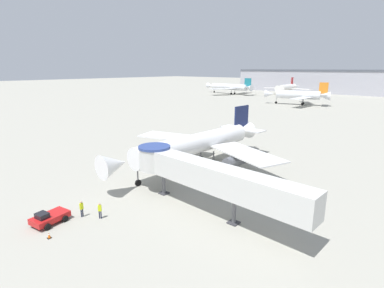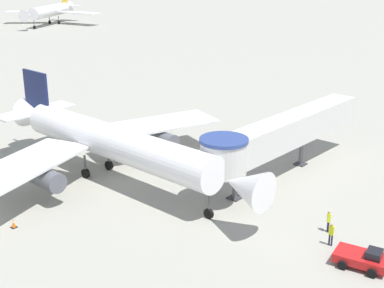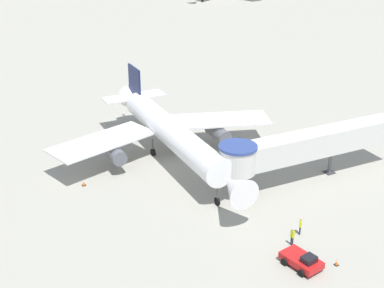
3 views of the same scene
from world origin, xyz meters
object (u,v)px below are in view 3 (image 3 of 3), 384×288
jet_bridge (300,146)px  ground_crew_wing_walker (292,236)px  pushback_tug_red (302,260)px  main_airplane (170,132)px  ground_crew_marshaller (300,225)px  traffic_cone_port_wing (84,183)px  traffic_cone_apron_front (337,262)px

jet_bridge → ground_crew_wing_walker: 13.44m
pushback_tug_red → ground_crew_wing_walker: bearing=58.3°
main_airplane → ground_crew_marshaller: (3.80, -20.60, -2.73)m
ground_crew_marshaller → ground_crew_wing_walker: (-1.81, -1.10, 0.03)m
main_airplane → jet_bridge: (10.42, -11.77, 0.58)m
traffic_cone_port_wing → traffic_cone_apron_front: size_ratio=1.21×
main_airplane → traffic_cone_apron_front: (3.60, -25.95, -3.47)m
jet_bridge → pushback_tug_red: bearing=-124.8°
pushback_tug_red → traffic_cone_port_wing: size_ratio=5.20×
traffic_cone_apron_front → ground_crew_wing_walker: (-1.61, 4.25, 0.77)m
traffic_cone_port_wing → traffic_cone_apron_front: traffic_cone_port_wing is taller
main_airplane → jet_bridge: size_ratio=1.38×
ground_crew_marshaller → ground_crew_wing_walker: size_ratio=0.98×
main_airplane → pushback_tug_red: (0.78, -24.68, -3.10)m
main_airplane → traffic_cone_port_wing: size_ratio=43.25×
pushback_tug_red → ground_crew_marshaller: ground_crew_marshaller is taller
main_airplane → traffic_cone_apron_front: bearing=-80.1°
main_airplane → ground_crew_marshaller: bearing=-77.5°
jet_bridge → ground_crew_marshaller: bearing=-124.9°
jet_bridge → pushback_tug_red: 16.53m
traffic_cone_apron_front → ground_crew_wing_walker: size_ratio=0.33×
jet_bridge → traffic_cone_port_wing: bearing=156.7°
traffic_cone_apron_front → ground_crew_marshaller: ground_crew_marshaller is taller
ground_crew_wing_walker → main_airplane: bearing=-3.3°
main_airplane → ground_crew_marshaller: main_airplane is taller
main_airplane → traffic_cone_apron_front: size_ratio=52.44×
jet_bridge → traffic_cone_apron_front: bearing=-113.7°
traffic_cone_port_wing → ground_crew_wing_walker: size_ratio=0.40×
main_airplane → jet_bridge: main_airplane is taller
traffic_cone_apron_front → ground_crew_marshaller: (0.20, 5.35, 0.74)m
pushback_tug_red → traffic_cone_port_wing: (-12.27, 23.29, -0.30)m
pushback_tug_red → traffic_cone_apron_front: pushback_tug_red is taller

